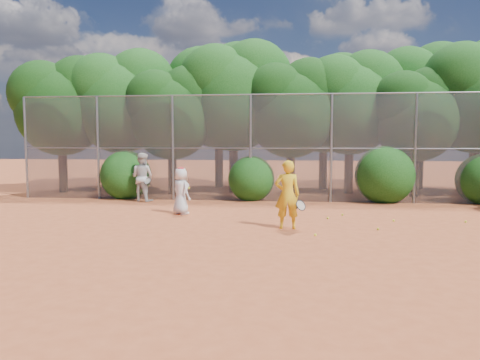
# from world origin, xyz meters

# --- Properties ---
(ground) EXTENTS (80.00, 80.00, 0.00)m
(ground) POSITION_xyz_m (0.00, 0.00, 0.00)
(ground) COLOR #A64825
(ground) RESTS_ON ground
(fence_back) EXTENTS (20.05, 0.09, 4.03)m
(fence_back) POSITION_xyz_m (-0.12, 6.00, 2.05)
(fence_back) COLOR gray
(fence_back) RESTS_ON ground
(tree_0) EXTENTS (4.38, 3.81, 6.00)m
(tree_0) POSITION_xyz_m (-9.44, 8.04, 3.93)
(tree_0) COLOR black
(tree_0) RESTS_ON ground
(tree_1) EXTENTS (4.64, 4.03, 6.35)m
(tree_1) POSITION_xyz_m (-6.94, 8.54, 4.16)
(tree_1) COLOR black
(tree_1) RESTS_ON ground
(tree_2) EXTENTS (3.99, 3.47, 5.47)m
(tree_2) POSITION_xyz_m (-4.45, 7.83, 3.58)
(tree_2) COLOR black
(tree_2) RESTS_ON ground
(tree_3) EXTENTS (4.89, 4.26, 6.70)m
(tree_3) POSITION_xyz_m (-1.94, 8.84, 4.40)
(tree_3) COLOR black
(tree_3) RESTS_ON ground
(tree_4) EXTENTS (4.19, 3.64, 5.73)m
(tree_4) POSITION_xyz_m (0.55, 8.24, 3.76)
(tree_4) COLOR black
(tree_4) RESTS_ON ground
(tree_5) EXTENTS (4.51, 3.92, 6.17)m
(tree_5) POSITION_xyz_m (3.06, 9.04, 4.05)
(tree_5) COLOR black
(tree_5) RESTS_ON ground
(tree_6) EXTENTS (3.86, 3.36, 5.29)m
(tree_6) POSITION_xyz_m (5.55, 8.03, 3.47)
(tree_6) COLOR black
(tree_6) RESTS_ON ground
(tree_7) EXTENTS (4.77, 4.14, 6.53)m
(tree_7) POSITION_xyz_m (8.06, 8.64, 4.28)
(tree_7) COLOR black
(tree_7) RESTS_ON ground
(tree_9) EXTENTS (4.83, 4.20, 6.62)m
(tree_9) POSITION_xyz_m (-7.94, 10.84, 4.34)
(tree_9) COLOR black
(tree_9) RESTS_ON ground
(tree_10) EXTENTS (5.15, 4.48, 7.06)m
(tree_10) POSITION_xyz_m (-2.93, 11.05, 4.63)
(tree_10) COLOR black
(tree_10) RESTS_ON ground
(tree_11) EXTENTS (4.64, 4.03, 6.35)m
(tree_11) POSITION_xyz_m (2.06, 10.64, 4.16)
(tree_11) COLOR black
(tree_11) RESTS_ON ground
(tree_12) EXTENTS (5.02, 4.37, 6.88)m
(tree_12) POSITION_xyz_m (6.56, 11.24, 4.51)
(tree_12) COLOR black
(tree_12) RESTS_ON ground
(bush_0) EXTENTS (2.00, 2.00, 2.00)m
(bush_0) POSITION_xyz_m (-6.00, 6.30, 1.00)
(bush_0) COLOR #124310
(bush_0) RESTS_ON ground
(bush_1) EXTENTS (1.80, 1.80, 1.80)m
(bush_1) POSITION_xyz_m (-1.00, 6.30, 0.90)
(bush_1) COLOR #124310
(bush_1) RESTS_ON ground
(bush_2) EXTENTS (2.20, 2.20, 2.20)m
(bush_2) POSITION_xyz_m (4.00, 6.30, 1.10)
(bush_2) COLOR #124310
(bush_2) RESTS_ON ground
(player_yellow) EXTENTS (0.86, 0.60, 1.80)m
(player_yellow) POSITION_xyz_m (0.46, 0.58, 0.90)
(player_yellow) COLOR gold
(player_yellow) RESTS_ON ground
(player_teen) EXTENTS (0.84, 0.82, 1.48)m
(player_teen) POSITION_xyz_m (-2.86, 2.60, 0.74)
(player_teen) COLOR silver
(player_teen) RESTS_ON ground
(player_white) EXTENTS (1.06, 0.93, 1.83)m
(player_white) POSITION_xyz_m (-5.03, 5.40, 0.91)
(player_white) COLOR silver
(player_white) RESTS_ON ground
(ball_0) EXTENTS (0.07, 0.07, 0.07)m
(ball_0) POSITION_xyz_m (1.63, 2.17, 0.03)
(ball_0) COLOR yellow
(ball_0) RESTS_ON ground
(ball_1) EXTENTS (0.07, 0.07, 0.07)m
(ball_1) POSITION_xyz_m (3.46, 1.96, 0.03)
(ball_1) COLOR yellow
(ball_1) RESTS_ON ground
(ball_2) EXTENTS (0.07, 0.07, 0.07)m
(ball_2) POSITION_xyz_m (2.79, 0.62, 0.03)
(ball_2) COLOR yellow
(ball_2) RESTS_ON ground
(ball_3) EXTENTS (0.07, 0.07, 0.07)m
(ball_3) POSITION_xyz_m (5.43, 1.99, 0.03)
(ball_3) COLOR yellow
(ball_3) RESTS_ON ground
(ball_4) EXTENTS (0.07, 0.07, 0.07)m
(ball_4) POSITION_xyz_m (1.15, -0.31, 0.03)
(ball_4) COLOR yellow
(ball_4) RESTS_ON ground
(ball_5) EXTENTS (0.07, 0.07, 0.07)m
(ball_5) POSITION_xyz_m (2.12, 2.84, 0.03)
(ball_5) COLOR yellow
(ball_5) RESTS_ON ground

